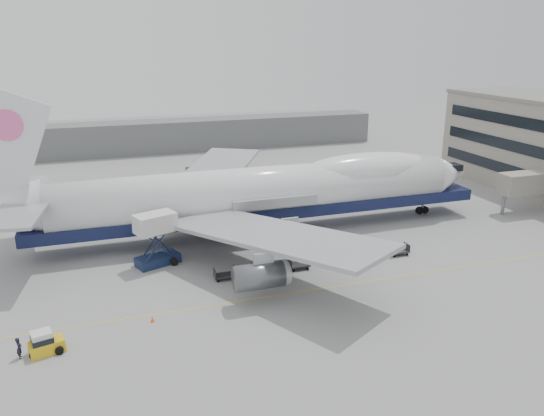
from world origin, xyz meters
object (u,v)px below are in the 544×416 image
object	(u,v)px
baggage_tug	(45,343)
ground_worker	(19,348)
catering_truck	(156,236)
airliner	(264,191)

from	to	relation	value
baggage_tug	ground_worker	size ratio (longest dim) A/B	1.61
catering_truck	ground_worker	xyz separation A→B (m)	(-12.81, -15.45, -2.51)
catering_truck	airliner	bearing A→B (deg)	2.92
catering_truck	ground_worker	size ratio (longest dim) A/B	3.28
airliner	catering_truck	size ratio (longest dim) A/B	11.06
airliner	ground_worker	bearing A→B (deg)	-141.76
baggage_tug	ground_worker	distance (m)	1.90
airliner	ground_worker	xyz separation A→B (m)	(-27.59, -21.74, -4.70)
airliner	catering_truck	world-z (taller)	airliner
catering_truck	baggage_tug	size ratio (longest dim) A/B	2.04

